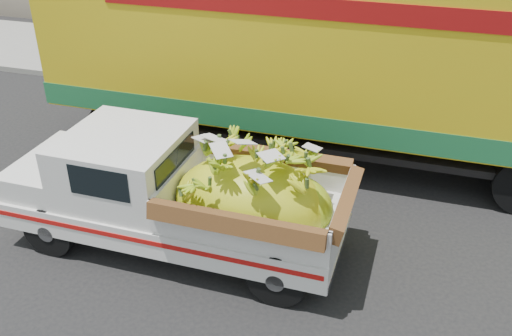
% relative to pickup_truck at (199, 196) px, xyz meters
% --- Properties ---
extents(ground, '(100.00, 100.00, 0.00)m').
position_rel_pickup_truck_xyz_m(ground, '(-0.42, 0.65, -0.99)').
color(ground, black).
rests_on(ground, ground).
extents(curb, '(60.00, 0.25, 0.15)m').
position_rel_pickup_truck_xyz_m(curb, '(-0.42, 6.13, -0.92)').
color(curb, gray).
rests_on(curb, ground).
extents(sidewalk, '(60.00, 4.00, 0.14)m').
position_rel_pickup_truck_xyz_m(sidewalk, '(-0.42, 8.23, -0.92)').
color(sidewalk, gray).
rests_on(sidewalk, ground).
extents(pickup_truck, '(5.29, 1.98, 1.85)m').
position_rel_pickup_truck_xyz_m(pickup_truck, '(0.00, 0.00, 0.00)').
color(pickup_truck, black).
rests_on(pickup_truck, ground).
extents(semi_trailer, '(12.01, 2.59, 3.80)m').
position_rel_pickup_truck_xyz_m(semi_trailer, '(1.51, 3.68, 1.13)').
color(semi_trailer, black).
rests_on(semi_trailer, ground).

